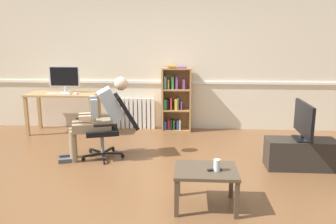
# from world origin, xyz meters

# --- Properties ---
(ground_plane) EXTENTS (18.00, 18.00, 0.00)m
(ground_plane) POSITION_xyz_m (0.00, 0.00, 0.00)
(ground_plane) COLOR brown
(back_wall) EXTENTS (12.00, 0.13, 2.70)m
(back_wall) POSITION_xyz_m (0.00, 2.65, 1.35)
(back_wall) COLOR beige
(back_wall) RESTS_ON ground_plane
(computer_desk) EXTENTS (1.28, 0.61, 0.76)m
(computer_desk) POSITION_xyz_m (-1.90, 2.15, 0.65)
(computer_desk) COLOR tan
(computer_desk) RESTS_ON ground_plane
(imac_monitor) EXTENTS (0.57, 0.14, 0.49)m
(imac_monitor) POSITION_xyz_m (-1.88, 2.23, 1.04)
(imac_monitor) COLOR silver
(imac_monitor) RESTS_ON computer_desk
(keyboard) EXTENTS (0.44, 0.12, 0.02)m
(keyboard) POSITION_xyz_m (-1.93, 2.01, 0.77)
(keyboard) COLOR silver
(keyboard) RESTS_ON computer_desk
(computer_mouse) EXTENTS (0.06, 0.10, 0.03)m
(computer_mouse) POSITION_xyz_m (-1.61, 2.03, 0.77)
(computer_mouse) COLOR white
(computer_mouse) RESTS_ON computer_desk
(bookshelf) EXTENTS (0.56, 0.29, 1.26)m
(bookshelf) POSITION_xyz_m (0.19, 2.44, 0.61)
(bookshelf) COLOR #AD7F4C
(bookshelf) RESTS_ON ground_plane
(radiator) EXTENTS (0.84, 0.08, 0.61)m
(radiator) POSITION_xyz_m (-0.64, 2.54, 0.30)
(radiator) COLOR white
(radiator) RESTS_ON ground_plane
(office_chair) EXTENTS (0.86, 0.69, 0.95)m
(office_chair) POSITION_xyz_m (-0.67, 0.86, 0.52)
(office_chair) COLOR black
(office_chair) RESTS_ON ground_plane
(person_seated) EXTENTS (1.03, 0.60, 1.20)m
(person_seated) POSITION_xyz_m (-0.85, 0.81, 0.65)
(person_seated) COLOR #937F60
(person_seated) RESTS_ON ground_plane
(tv_stand) EXTENTS (0.93, 0.38, 0.40)m
(tv_stand) POSITION_xyz_m (1.98, 0.56, 0.20)
(tv_stand) COLOR #2D2823
(tv_stand) RESTS_ON ground_plane
(tv_screen) EXTENTS (0.21, 0.77, 0.51)m
(tv_screen) POSITION_xyz_m (1.99, 0.56, 0.67)
(tv_screen) COLOR black
(tv_screen) RESTS_ON tv_stand
(coffee_table) EXTENTS (0.65, 0.52, 0.42)m
(coffee_table) POSITION_xyz_m (0.64, -0.62, 0.35)
(coffee_table) COLOR #4C3D2D
(coffee_table) RESTS_ON ground_plane
(drinking_glass) EXTENTS (0.07, 0.07, 0.12)m
(drinking_glass) POSITION_xyz_m (0.75, -0.65, 0.48)
(drinking_glass) COLOR silver
(drinking_glass) RESTS_ON coffee_table
(spare_remote) EXTENTS (0.15, 0.08, 0.02)m
(spare_remote) POSITION_xyz_m (0.73, -0.65, 0.42)
(spare_remote) COLOR black
(spare_remote) RESTS_ON coffee_table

